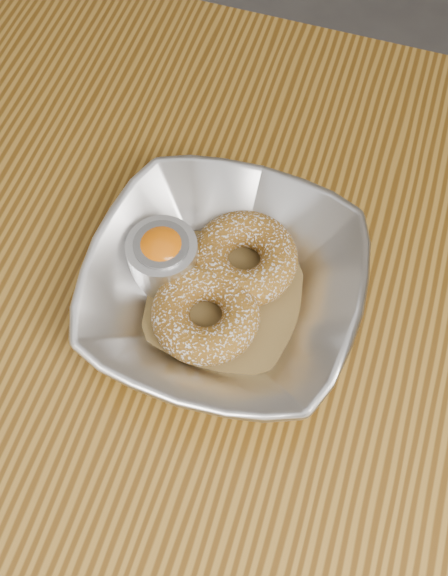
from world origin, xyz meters
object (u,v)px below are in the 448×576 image
(donut_front, at_px, (206,314))
(ramekin, at_px, (163,256))
(table, at_px, (164,377))
(serving_bowl, at_px, (224,289))
(donut_back, at_px, (244,258))

(donut_front, bearing_deg, ramekin, 143.44)
(table, distance_m, ramekin, 0.14)
(table, bearing_deg, serving_bowl, 45.68)
(donut_front, xyz_separation_m, ramekin, (-0.05, 0.04, 0.01))
(serving_bowl, relative_size, donut_back, 2.48)
(donut_front, bearing_deg, donut_back, 75.96)
(table, height_order, donut_back, donut_back)
(table, bearing_deg, ramekin, 101.47)
(serving_bowl, height_order, ramekin, ramekin)
(donut_front, bearing_deg, serving_bowl, 73.06)
(donut_back, height_order, ramekin, ramekin)
(table, distance_m, serving_bowl, 0.14)
(donut_front, relative_size, ramekin, 1.50)
(table, bearing_deg, donut_front, 29.84)
(donut_front, distance_m, ramekin, 0.06)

